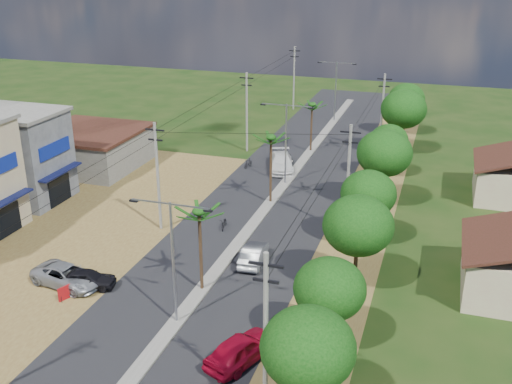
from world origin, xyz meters
TOP-DOWN VIEW (x-y plane):
  - ground at (0.00, 0.00)m, footprint 160.00×160.00m
  - road at (0.00, 15.00)m, footprint 12.00×110.00m
  - median at (0.00, 18.00)m, footprint 1.00×90.00m
  - dirt_lot_west at (-15.00, 8.00)m, footprint 18.00×46.00m
  - dirt_shoulder_east at (8.50, 15.00)m, footprint 5.00×90.00m
  - shophouse_grey at (-21.98, 14.00)m, footprint 9.00×6.40m
  - low_shed at (-21.00, 24.00)m, footprint 10.40×10.40m
  - tree_east_a at (9.50, -6.00)m, footprint 4.40×4.40m
  - tree_east_b at (9.30, 0.00)m, footprint 4.00×4.00m
  - tree_east_c at (9.70, 7.00)m, footprint 4.60×4.60m
  - tree_east_d at (9.40, 14.00)m, footprint 4.20×4.20m
  - tree_east_e at (9.60, 22.00)m, footprint 4.80×4.80m
  - tree_east_f at (9.20, 30.00)m, footprint 3.80×3.80m
  - tree_east_g at (9.80, 38.00)m, footprint 5.00×5.00m
  - tree_east_h at (9.50, 46.00)m, footprint 4.40×4.40m
  - palm_median_near at (0.00, 4.00)m, footprint 2.00×2.00m
  - palm_median_mid at (0.00, 20.00)m, footprint 2.00×2.00m
  - palm_median_far at (0.00, 36.00)m, footprint 2.00×2.00m
  - streetlight_near at (0.00, 0.00)m, footprint 5.10×0.18m
  - streetlight_mid at (0.00, 25.00)m, footprint 5.10×0.18m
  - streetlight_far at (0.00, 50.00)m, footprint 5.10×0.18m
  - utility_pole_w_b at (-7.00, 12.00)m, footprint 1.60×0.24m
  - utility_pole_w_c at (-7.00, 34.00)m, footprint 1.60×0.24m
  - utility_pole_w_d at (-7.00, 55.00)m, footprint 1.60×0.24m
  - utility_pole_e_a at (7.50, -6.00)m, footprint 1.60×0.24m
  - utility_pole_e_b at (7.50, 16.00)m, footprint 1.60×0.24m
  - utility_pole_e_c at (7.50, 38.00)m, footprint 1.60×0.24m
  - car_red_near at (5.00, -2.29)m, footprint 3.55×5.10m
  - car_silver_mid at (2.08, 8.73)m, footprint 1.82×4.29m
  - car_white_far at (-1.50, 28.95)m, footprint 4.01×6.12m
  - car_parked_silver at (-8.90, 1.80)m, footprint 5.46×3.19m
  - car_parked_dark at (-7.50, 1.95)m, footprint 4.14×2.51m
  - moto_rider_west_a at (-2.07, 13.62)m, footprint 0.94×1.84m
  - moto_rider_west_b at (-5.00, 28.54)m, footprint 0.76×1.64m
  - roadside_sign at (-8.00, 0.29)m, footprint 0.51×1.15m

SIDE VIEW (x-z plane):
  - ground at x=0.00m, z-range 0.00..0.00m
  - dirt_shoulder_east at x=8.50m, z-range 0.00..0.03m
  - dirt_lot_west at x=-15.00m, z-range 0.00..0.04m
  - road at x=0.00m, z-range 0.00..0.04m
  - median at x=0.00m, z-range 0.00..0.18m
  - moto_rider_west_a at x=-2.07m, z-range 0.00..0.92m
  - moto_rider_west_b at x=-5.00m, z-range 0.00..0.95m
  - roadside_sign at x=-8.00m, z-range 0.00..0.99m
  - car_parked_dark at x=-7.50m, z-range 0.00..1.32m
  - car_silver_mid at x=2.08m, z-range 0.00..1.37m
  - car_parked_silver at x=-8.90m, z-range 0.00..1.43m
  - car_red_near at x=5.00m, z-range 0.00..1.61m
  - car_white_far at x=-1.50m, z-range 0.00..1.65m
  - low_shed at x=-21.00m, z-range -0.01..3.94m
  - tree_east_f at x=9.20m, z-range 1.13..6.64m
  - tree_east_b at x=9.30m, z-range 1.20..7.03m
  - shophouse_grey at x=-21.98m, z-range 0.01..8.31m
  - tree_east_d at x=9.40m, z-range 1.27..7.41m
  - tree_east_a at x=9.50m, z-range 1.30..7.67m
  - tree_east_h at x=9.50m, z-range 1.38..7.90m
  - utility_pole_w_b at x=-7.00m, z-range 0.26..9.26m
  - utility_pole_w_c at x=-7.00m, z-range 0.26..9.26m
  - utility_pole_w_d at x=-7.00m, z-range 0.26..9.26m
  - utility_pole_e_a at x=7.50m, z-range 0.26..9.26m
  - utility_pole_e_b at x=7.50m, z-range 0.26..9.26m
  - utility_pole_e_c at x=7.50m, z-range 0.26..9.26m
  - streetlight_near at x=0.00m, z-range 0.79..8.79m
  - streetlight_mid at x=0.00m, z-range 0.79..8.79m
  - streetlight_far at x=0.00m, z-range 0.79..8.79m
  - tree_east_c at x=9.70m, z-range 1.45..8.28m
  - tree_east_e at x=9.60m, z-range 1.52..8.66m
  - tree_east_g at x=9.80m, z-range 1.55..8.93m
  - palm_median_far at x=0.00m, z-range 2.34..8.19m
  - palm_median_near at x=0.00m, z-range 2.46..8.61m
  - palm_median_mid at x=0.00m, z-range 2.62..9.17m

